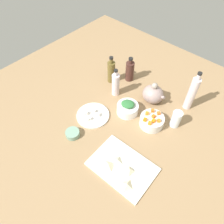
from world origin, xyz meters
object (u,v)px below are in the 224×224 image
object	(u,v)px
bottle_1	(111,71)
bottle_2	(192,93)
plate_tofu	(93,115)
bottle_3	(116,84)
drinking_glass_0	(176,119)
bowl_carrots	(152,121)
bottle_0	(130,71)
teapot	(153,94)
bowl_greens	(127,109)
bowl_small_side	(73,134)
cutting_board	(122,166)

from	to	relation	value
bottle_1	bottle_2	bearing A→B (deg)	14.78
plate_tofu	bottle_3	size ratio (longest dim) A/B	0.99
bottle_1	drinking_glass_0	xyz separation A→B (cm)	(55.36, -3.99, -2.97)
bowl_carrots	bottle_3	bearing A→B (deg)	171.05
bowl_carrots	bottle_1	xyz separation A→B (cm)	(-44.68, 13.18, 5.38)
bottle_0	bottle_1	world-z (taller)	bottle_1
teapot	bottle_0	xyz separation A→B (cm)	(-24.77, 6.39, 1.71)
bowl_greens	drinking_glass_0	size ratio (longest dim) A/B	1.21
bottle_1	plate_tofu	bearing A→B (deg)	-67.41
bottle_1	bottle_3	xyz separation A→B (cm)	(10.96, -7.87, 0.15)
bowl_carrots	drinking_glass_0	distance (cm)	14.29
bowl_greens	teapot	xyz separation A→B (cm)	(5.75, 19.08, 2.89)
bowl_greens	bowl_small_side	size ratio (longest dim) A/B	1.65
plate_tofu	drinking_glass_0	size ratio (longest dim) A/B	1.83
bowl_greens	bottle_1	world-z (taller)	bottle_1
plate_tofu	bottle_2	world-z (taller)	bottle_2
teapot	drinking_glass_0	world-z (taller)	teapot
cutting_board	teapot	xyz separation A→B (cm)	(-16.27, 50.09, 5.58)
bottle_0	bottle_2	xyz separation A→B (cm)	(45.08, 4.12, 4.69)
plate_tofu	bottle_1	distance (cm)	36.00
bottle_1	bowl_greens	bearing A→B (deg)	-29.15
bowl_carrots	cutting_board	bearing A→B (deg)	-81.47
bowl_greens	bottle_2	xyz separation A→B (cm)	(26.07, 29.59, 9.30)
plate_tofu	bowl_small_side	world-z (taller)	bowl_small_side
bottle_2	drinking_glass_0	size ratio (longest dim) A/B	2.54
cutting_board	bottle_0	distance (cm)	70.20
plate_tofu	bottle_0	size ratio (longest dim) A/B	1.11
cutting_board	bowl_carrots	xyz separation A→B (cm)	(-4.99, 33.25, 2.73)
bowl_carrots	bottle_0	size ratio (longest dim) A/B	0.78
bowl_small_side	bottle_0	xyz separation A→B (cm)	(-6.36, 60.59, 6.12)
bottle_0	drinking_glass_0	xyz separation A→B (cm)	(46.73, -14.05, -2.15)
bowl_carrots	bowl_small_side	xyz separation A→B (cm)	(-29.69, -37.36, -1.55)
bottle_1	teapot	bearing A→B (deg)	6.25
bowl_small_side	bottle_0	bearing A→B (deg)	95.99
bottle_0	bottle_1	bearing A→B (deg)	-130.66
cutting_board	bowl_small_side	bearing A→B (deg)	-173.24
bottle_1	drinking_glass_0	distance (cm)	55.58
teapot	bottle_0	bearing A→B (deg)	165.53
bottle_3	bottle_1	bearing A→B (deg)	144.30
bowl_greens	teapot	bearing A→B (deg)	73.23
plate_tofu	drinking_glass_0	xyz separation A→B (cm)	(41.88, 28.41, 5.04)
drinking_glass_0	cutting_board	bearing A→B (deg)	-97.63
bowl_carrots	teapot	bearing A→B (deg)	123.82
cutting_board	bottle_1	world-z (taller)	bottle_1
bottle_1	bottle_3	world-z (taller)	bottle_3
bottle_3	cutting_board	bearing A→B (deg)	-44.88
bowl_greens	bottle_2	size ratio (longest dim) A/B	0.47
bowl_greens	teapot	distance (cm)	20.14
bottle_0	bottle_1	distance (cm)	13.28
plate_tofu	drinking_glass_0	distance (cm)	50.86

